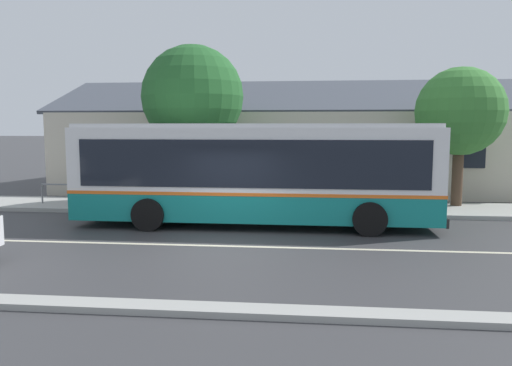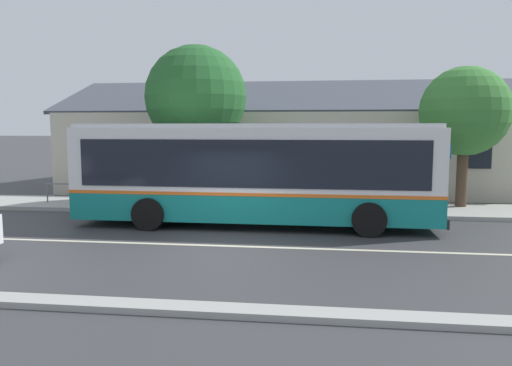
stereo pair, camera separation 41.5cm
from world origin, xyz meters
name	(u,v)px [view 1 (the left image)]	position (x,y,z in m)	size (l,w,h in m)	color
ground_plane	(224,246)	(0.00, 0.00, 0.00)	(300.00, 300.00, 0.00)	#38383A
sidewalk_far	(250,207)	(0.00, 6.00, 0.07)	(60.00, 3.00, 0.15)	#9E9E99
curb_near	(178,309)	(0.00, -4.75, 0.06)	(60.00, 0.50, 0.12)	#9E9E99
lane_divider_stripe	(224,246)	(0.00, 0.00, 0.00)	(60.00, 0.16, 0.01)	beige
community_building	(291,148)	(1.26, 14.00, 2.01)	(22.59, 10.53, 6.57)	beige
transit_bus	(255,171)	(0.51, 2.90, 1.74)	(11.36, 2.83, 3.24)	#147F7A
bench_by_building	(122,195)	(-4.81, 5.27, 0.58)	(1.89, 0.51, 0.94)	#4C4C4C
street_tree_primary	(460,112)	(7.85, 6.80, 3.69)	(3.31, 3.31, 5.38)	#4C3828
street_tree_secondary	(193,97)	(-2.35, 6.69, 4.30)	(4.01, 4.01, 6.33)	#4C3828
bus_stop_sign	(442,170)	(6.80, 4.99, 1.64)	(0.36, 0.07, 2.40)	gray
bike_rack	(55,190)	(-7.67, 5.70, 0.68)	(1.16, 0.06, 0.78)	slate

